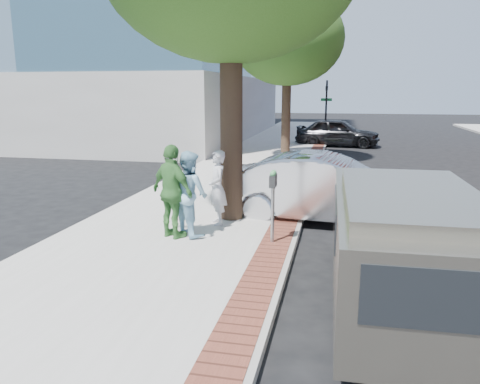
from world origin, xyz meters
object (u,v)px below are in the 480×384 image
(bg_car, at_px, (338,132))
(van, at_px, (402,240))
(parking_meter, at_px, (273,192))
(person_green, at_px, (172,192))
(sedan_silver, at_px, (327,189))
(person_gray, at_px, (217,188))
(person_officer, at_px, (190,193))

(bg_car, xyz_separation_m, van, (1.14, -20.73, 0.22))
(parking_meter, distance_m, van, 3.04)
(person_green, xyz_separation_m, sedan_silver, (3.06, 2.42, -0.29))
(parking_meter, distance_m, person_gray, 1.79)
(person_green, relative_size, sedan_silver, 0.39)
(parking_meter, bearing_deg, person_officer, 174.95)
(van, bearing_deg, person_officer, 149.69)
(sedan_silver, distance_m, van, 4.57)
(person_gray, xyz_separation_m, person_green, (-0.65, -1.17, 0.12))
(person_officer, bearing_deg, sedan_silver, -102.95)
(person_officer, bearing_deg, bg_car, -59.73)
(person_officer, bearing_deg, person_green, 80.72)
(person_green, distance_m, bg_car, 19.01)
(sedan_silver, bearing_deg, van, -158.99)
(person_officer, bearing_deg, parking_meter, -145.98)
(bg_car, distance_m, van, 20.76)
(person_green, bearing_deg, van, -174.82)
(bg_car, bearing_deg, van, -171.03)
(person_officer, height_order, van, person_officer)
(bg_car, relative_size, van, 0.93)
(person_officer, distance_m, van, 4.58)
(person_gray, relative_size, sedan_silver, 0.34)
(bg_car, bearing_deg, person_officer, 177.03)
(sedan_silver, relative_size, van, 0.99)
(sedan_silver, bearing_deg, person_gray, 123.00)
(sedan_silver, xyz_separation_m, bg_car, (0.08, 16.33, -0.03))
(person_officer, relative_size, bg_car, 0.38)
(parking_meter, relative_size, van, 0.29)
(person_gray, bearing_deg, person_green, -55.00)
(parking_meter, distance_m, person_green, 2.07)
(person_gray, bearing_deg, van, 23.18)
(person_gray, xyz_separation_m, sedan_silver, (2.42, 1.26, -0.17))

